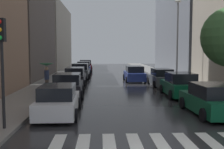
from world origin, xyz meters
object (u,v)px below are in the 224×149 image
Objects in this scene: car_midroad at (134,74)px; parked_car_right_nearest at (212,100)px; parked_car_right_third at (161,78)px; parked_car_left_third at (75,77)px; parked_car_left_nearest at (58,101)px; traffic_light_left_corner at (2,49)px; parked_car_left_fifth at (84,68)px; pedestrian_near_tree at (47,70)px; lamp_post_right at (177,36)px; parked_car_right_second at (180,85)px; parked_car_left_fourth at (80,71)px; parked_car_left_second at (68,86)px; parked_car_left_sixth at (86,66)px.

parked_car_right_nearest is at bearing -172.61° from car_midroad.
parked_car_left_third is at bearing 81.13° from parked_car_right_third.
car_midroad is at bearing -21.49° from parked_car_left_nearest.
parked_car_left_nearest is at bearing 57.43° from traffic_light_left_corner.
car_midroad reaches higher than parked_car_right_nearest.
parked_car_left_fifth is 17.25m from pedestrian_near_tree.
parked_car_left_third is at bearing 179.30° from lamp_post_right.
parked_car_right_second is at bearing -103.62° from lamp_post_right.
parked_car_left_fourth reaches higher than parked_car_left_third.
parked_car_left_second is at bearing -144.86° from lamp_post_right.
traffic_light_left_corner is at bearing 131.73° from parked_car_right_second.
car_midroad is (-2.04, 9.67, -0.02)m from parked_car_right_second.
traffic_light_left_corner is (-7.35, -17.89, 2.52)m from car_midroad.
parked_car_left_second is 0.55× the size of lamp_post_right.
parked_car_left_fifth is 15.60m from parked_car_right_third.
parked_car_left_second is 24.73m from parked_car_left_sixth.
parked_car_right_nearest is at bearing 178.96° from parked_car_right_third.
traffic_light_left_corner reaches higher than parked_car_left_fifth.
parked_car_left_nearest is 1.08× the size of parked_car_left_fourth.
parked_car_left_second is at bearing 0.71° from parked_car_left_nearest.
parked_car_left_second is at bearing 79.38° from traffic_light_left_corner.
traffic_light_left_corner reaches higher than pedestrian_near_tree.
parked_car_left_fourth is 0.52× the size of lamp_post_right.
pedestrian_near_tree reaches higher than parked_car_left_nearest.
parked_car_left_sixth is at bearing 18.27° from parked_car_right_second.
parked_car_left_nearest is 0.91× the size of parked_car_left_third.
parked_car_left_fifth is 0.94× the size of parked_car_right_third.
lamp_post_right is (3.65, -3.01, 3.79)m from car_midroad.
parked_car_left_nearest is 0.56× the size of lamp_post_right.
parked_car_left_nearest is 1.00× the size of parked_car_right_third.
parked_car_right_third reaches higher than parked_car_left_nearest.
traffic_light_left_corner reaches higher than parked_car_right_second.
parked_car_left_third is 5.10m from pedestrian_near_tree.
lamp_post_right is at bearing -129.69° from car_midroad.
parked_car_left_third is at bearing 116.04° from car_midroad.
parked_car_left_third is 1.03× the size of car_midroad.
parked_car_left_third is at bearing -179.71° from parked_car_left_fourth.
parked_car_right_second is (7.85, 0.01, 0.01)m from parked_car_left_second.
lamp_post_right reaches higher than parked_car_right_second.
parked_car_left_fourth is 0.93× the size of parked_car_right_second.
parked_car_right_nearest is 5.64m from parked_car_right_second.
car_midroad is at bearing 140.44° from lamp_post_right.
parked_car_right_second is (7.67, 5.53, 0.06)m from parked_car_left_nearest.
parked_car_left_fifth is at bearing -1.47° from parked_car_left_second.
parked_car_right_nearest is at bearing 15.46° from traffic_light_left_corner.
parked_car_left_fourth reaches higher than parked_car_right_second.
parked_car_left_fifth is 5.52m from parked_car_left_sixth.
parked_car_left_fifth is at bearing 0.78° from parked_car_left_fourth.
parked_car_left_fourth is 0.94× the size of traffic_light_left_corner.
parked_car_left_sixth is at bearing 21.25° from car_midroad.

